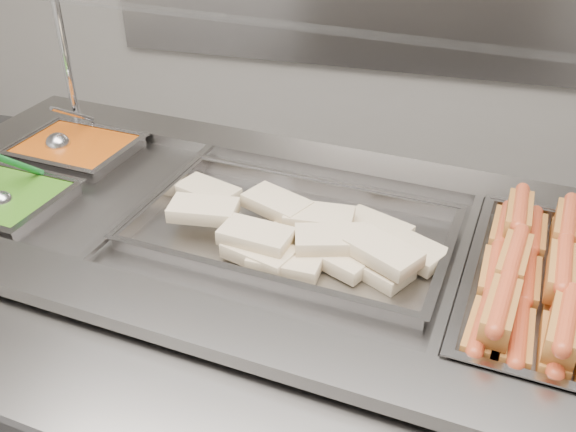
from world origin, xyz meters
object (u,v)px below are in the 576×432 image
(pan_wraps, at_px, (292,235))
(pan_hotdogs, at_px, (556,302))
(sneeze_guard, at_px, (304,33))
(serving_spoon, at_px, (6,195))
(steam_counter, at_px, (270,363))
(ladle, at_px, (59,143))

(pan_wraps, bearing_deg, pan_hotdogs, -6.54)
(sneeze_guard, distance_m, pan_hotdogs, 0.83)
(pan_wraps, xyz_separation_m, serving_spoon, (-0.74, -0.08, 0.04))
(pan_hotdogs, bearing_deg, serving_spoon, -179.65)
(steam_counter, height_order, pan_wraps, pan_wraps)
(steam_counter, height_order, sneeze_guard, sneeze_guard)
(pan_hotdogs, relative_size, ladle, 3.01)
(serving_spoon, bearing_deg, steam_counter, 7.15)
(serving_spoon, bearing_deg, ladle, 97.47)
(steam_counter, distance_m, ladle, 0.90)
(steam_counter, xyz_separation_m, ladle, (-0.72, 0.22, 0.49))
(steam_counter, xyz_separation_m, pan_hotdogs, (0.67, -0.08, 0.44))
(sneeze_guard, height_order, pan_hotdogs, sneeze_guard)
(steam_counter, bearing_deg, pan_hotdogs, -6.54)
(steam_counter, relative_size, ladle, 10.10)
(steam_counter, bearing_deg, sneeze_guard, 83.46)
(pan_hotdogs, relative_size, serving_spoon, 3.36)
(sneeze_guard, distance_m, serving_spoon, 0.86)
(sneeze_guard, height_order, serving_spoon, sneeze_guard)
(sneeze_guard, bearing_deg, pan_hotdogs, -25.82)
(steam_counter, relative_size, sneeze_guard, 1.17)
(pan_hotdogs, bearing_deg, sneeze_guard, 154.18)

